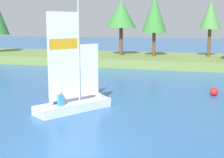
% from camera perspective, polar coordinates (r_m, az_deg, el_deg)
% --- Properties ---
extents(ground_plane, '(200.00, 200.00, 0.00)m').
position_cam_1_polar(ground_plane, '(11.80, -6.90, -13.00)').
color(ground_plane, '#2D609E').
extents(shore_bank, '(80.00, 10.81, 0.92)m').
position_cam_1_polar(shore_bank, '(37.85, 9.62, 3.34)').
color(shore_bank, olive).
rests_on(shore_bank, ground).
extents(shoreline_tree_midleft, '(3.57, 3.57, 6.39)m').
position_cam_1_polar(shoreline_tree_midleft, '(38.35, 1.64, 11.37)').
color(shoreline_tree_midleft, brown).
rests_on(shoreline_tree_midleft, shore_bank).
extents(shoreline_tree_centre, '(2.81, 2.81, 6.83)m').
position_cam_1_polar(shoreline_tree_centre, '(37.22, 7.54, 11.30)').
color(shoreline_tree_centre, brown).
rests_on(shoreline_tree_centre, shore_bank).
extents(shoreline_tree_midright, '(2.32, 2.32, 6.23)m').
position_cam_1_polar(shoreline_tree_midright, '(37.99, 17.08, 10.71)').
color(shoreline_tree_midright, brown).
rests_on(shoreline_tree_midright, shore_bank).
extents(sailboat, '(3.58, 4.67, 6.12)m').
position_cam_1_polar(sailboat, '(17.58, -5.15, -3.70)').
color(sailboat, silver).
rests_on(sailboat, ground).
extents(channel_buoy, '(0.53, 0.53, 0.53)m').
position_cam_1_polar(channel_buoy, '(21.68, 17.64, -2.16)').
color(channel_buoy, red).
rests_on(channel_buoy, ground).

